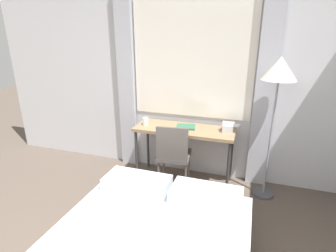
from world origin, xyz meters
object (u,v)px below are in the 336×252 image
at_px(telephone, 228,127).
at_px(desk, 184,133).
at_px(desk_chair, 173,153).
at_px(standing_lamp, 279,77).
at_px(mug, 146,121).
at_px(book, 186,127).

bearing_deg(telephone, desk, -174.03).
xyz_separation_m(desk_chair, telephone, (0.61, 0.32, 0.30)).
height_order(standing_lamp, telephone, standing_lamp).
height_order(telephone, mug, telephone).
bearing_deg(desk_chair, book, 67.31).
xyz_separation_m(telephone, mug, (-1.07, -0.10, -0.00)).
xyz_separation_m(desk_chair, mug, (-0.46, 0.22, 0.30)).
distance_m(standing_lamp, mug, 1.70).
bearing_deg(telephone, mug, -174.91).
bearing_deg(desk_chair, mug, 146.78).
xyz_separation_m(desk, book, (0.01, 0.02, 0.08)).
bearing_deg(mug, standing_lamp, 0.51).
distance_m(telephone, mug, 1.08).
height_order(standing_lamp, book, standing_lamp).
xyz_separation_m(desk_chair, standing_lamp, (1.11, 0.24, 0.95)).
bearing_deg(desk_chair, telephone, 20.38).
bearing_deg(desk_chair, standing_lamp, 4.89).
distance_m(desk, book, 0.09).
distance_m(desk_chair, standing_lamp, 1.48).
relative_size(standing_lamp, mug, 17.07).
bearing_deg(desk, telephone, 5.97).
xyz_separation_m(standing_lamp, mug, (-1.57, -0.01, -0.66)).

